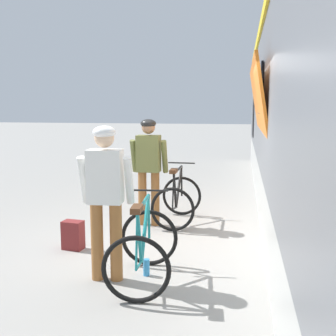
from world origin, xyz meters
name	(u,v)px	position (x,y,z in m)	size (l,w,h in m)	color
ground_plane	(171,244)	(0.00, 0.00, 0.00)	(80.00, 80.00, 0.00)	gray
cyclist_near_in_white	(106,189)	(-0.52, -1.33, 1.05)	(0.63, 0.34, 1.76)	#935B2D
cyclist_far_in_olive	(149,162)	(-0.54, 0.93, 1.05)	(0.61, 0.31, 1.76)	#935B2D
bicycle_near_teal	(143,248)	(-0.09, -1.35, 0.40)	(0.81, 1.13, 0.99)	black
bicycle_far_black	(177,200)	(-0.09, 1.13, 0.40)	(0.71, 1.08, 0.99)	black
backpack_on_platform	(73,235)	(-1.31, -0.44, 0.20)	(0.28, 0.18, 0.40)	maroon
water_bottle_near_the_bikes	(146,267)	(-0.10, -1.15, 0.10)	(0.08, 0.08, 0.20)	#338CCC
water_bottle_by_the_backpack	(70,242)	(-1.36, -0.43, 0.10)	(0.07, 0.07, 0.19)	#338CCC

